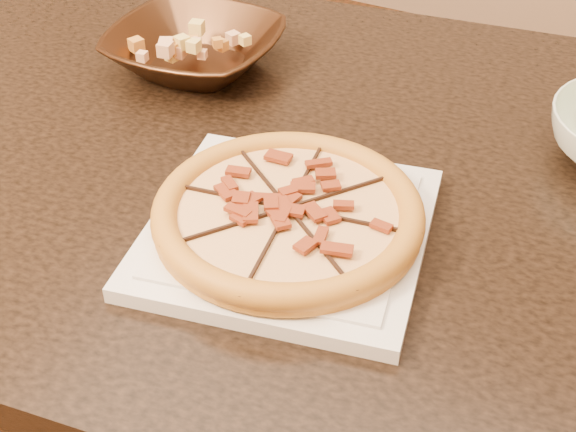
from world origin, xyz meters
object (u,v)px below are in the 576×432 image
object	(u,v)px
pizza	(288,213)
dining_table	(273,211)
plate	(288,230)
bronze_bowl	(195,49)

from	to	relation	value
pizza	dining_table	bearing A→B (deg)	124.22
plate	pizza	world-z (taller)	pizza
plate	bronze_bowl	world-z (taller)	bronze_bowl
plate	bronze_bowl	size ratio (longest dim) A/B	1.43
dining_table	bronze_bowl	bearing A→B (deg)	146.27
dining_table	pizza	distance (m)	0.22
plate	pizza	xyz separation A→B (m)	(0.00, 0.00, 0.02)
pizza	bronze_bowl	world-z (taller)	bronze_bowl
plate	dining_table	bearing A→B (deg)	124.22
dining_table	pizza	world-z (taller)	pizza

